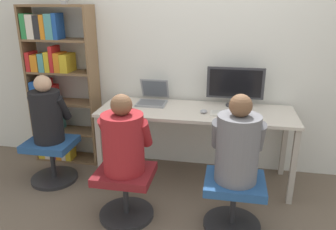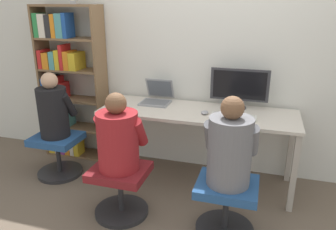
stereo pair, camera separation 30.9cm
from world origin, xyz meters
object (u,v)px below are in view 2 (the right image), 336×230
office_chair_left (226,203)px  person_at_laptop (118,138)px  person_near_shelf (53,109)px  bookshelf (65,85)px  keyboard (233,116)px  desktop_monitor (239,87)px  office_chair_right (120,187)px  laptop (157,98)px  office_chair_side (58,152)px  person_at_monitor (230,147)px

office_chair_left → person_at_laptop: 1.02m
office_chair_left → person_near_shelf: (-1.85, 0.44, 0.48)m
office_chair_left → bookshelf: size_ratio=0.27×
keyboard → person_at_laptop: person_at_laptop is taller
desktop_monitor → keyboard: size_ratio=1.37×
office_chair_right → office_chair_left: bearing=1.3°
laptop → office_chair_side: bearing=-155.3°
person_at_laptop → person_near_shelf: person_near_shelf is taller
desktop_monitor → person_at_laptop: (-0.88, -0.94, -0.26)m
laptop → keyboard: size_ratio=0.83×
laptop → person_near_shelf: bearing=-155.6°
office_chair_left → person_at_monitor: (0.00, 0.01, 0.49)m
office_chair_left → bookshelf: (-2.00, 0.91, 0.61)m
bookshelf → office_chair_left: bearing=-24.5°
keyboard → office_chair_right: keyboard is taller
laptop → office_chair_left: laptop is taller
person_at_laptop → keyboard: bearing=36.3°
office_chair_left → keyboard: bearing=93.8°
office_chair_right → office_chair_side: 1.04m
keyboard → person_near_shelf: bearing=-174.1°
laptop → person_at_monitor: bearing=-44.9°
office_chair_left → office_chair_side: same height
laptop → keyboard: 0.87m
laptop → person_at_laptop: size_ratio=0.52×
person_near_shelf → laptop: bearing=24.4°
office_chair_left → person_at_laptop: size_ratio=0.72×
bookshelf → laptop: bearing=-1.6°
office_chair_left → person_near_shelf: 1.96m
person_at_monitor → bookshelf: bookshelf is taller
keyboard → person_at_monitor: (0.04, -0.62, -0.03)m
desktop_monitor → office_chair_left: bearing=-88.2°
keyboard → person_near_shelf: person_near_shelf is taller
office_chair_right → bookshelf: bearing=139.5°
office_chair_side → person_near_shelf: size_ratio=0.70×
laptop → person_near_shelf: size_ratio=0.51×
office_chair_right → person_at_monitor: person_at_monitor is taller
laptop → person_near_shelf: 1.07m
laptop → person_near_shelf: (-0.97, -0.44, -0.08)m
office_chair_left → office_chair_right: (-0.91, -0.02, 0.00)m
desktop_monitor → person_at_monitor: (0.03, -0.92, -0.24)m
office_chair_left → person_at_laptop: (-0.91, -0.02, 0.46)m
bookshelf → office_chair_side: bookshelf is taller
bookshelf → office_chair_side: size_ratio=3.70×
bookshelf → person_near_shelf: 0.52m
keyboard → office_chair_right: (-0.87, -0.64, -0.52)m
person_at_laptop → office_chair_left: bearing=1.0°
office_chair_right → bookshelf: bookshelf is taller
office_chair_side → keyboard: bearing=6.1°
laptop → person_near_shelf: person_near_shelf is taller
office_chair_side → person_at_monitor: bearing=-13.0°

